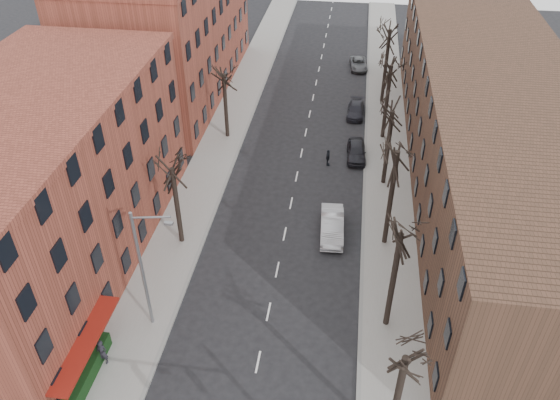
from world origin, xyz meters
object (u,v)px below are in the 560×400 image
at_px(parked_car_mid, 356,110).
at_px(pedestrian_a, 102,352).
at_px(silver_sedan, 332,226).
at_px(parked_car_near, 356,151).

distance_m(parked_car_mid, pedestrian_a, 36.51).
distance_m(silver_sedan, parked_car_mid, 19.93).
xyz_separation_m(silver_sedan, pedestrian_a, (-12.58, -13.90, 0.24)).
xyz_separation_m(parked_car_near, pedestrian_a, (-14.11, -25.26, 0.32)).
bearing_deg(pedestrian_a, silver_sedan, 51.08).
height_order(parked_car_near, pedestrian_a, pedestrian_a).
bearing_deg(parked_car_near, pedestrian_a, -122.24).
height_order(silver_sedan, parked_car_mid, silver_sedan).
height_order(silver_sedan, pedestrian_a, pedestrian_a).
xyz_separation_m(silver_sedan, parked_car_near, (1.54, 11.36, -0.08)).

